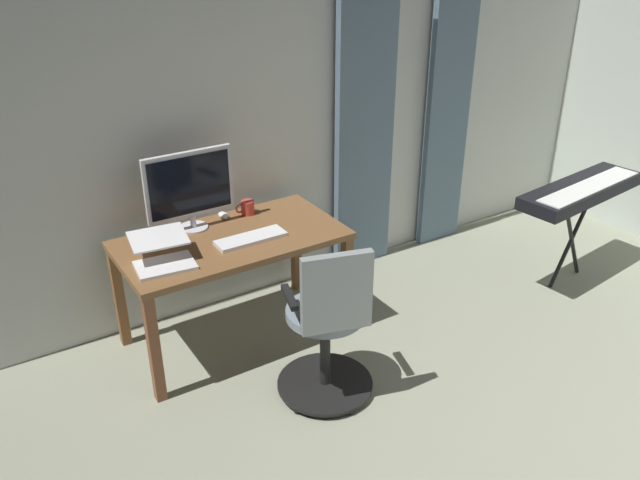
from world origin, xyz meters
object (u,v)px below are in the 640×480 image
object	(u,v)px
computer_monitor	(190,187)
computer_keyboard	(251,238)
office_chair	(328,328)
laptop	(163,255)
mug_coffee	(247,207)
piano_keyboard	(581,192)
computer_mouse	(223,215)
desk	(232,251)

from	to	relation	value
computer_monitor	computer_keyboard	world-z (taller)	computer_monitor
office_chair	laptop	xyz separation A→B (m)	(0.65, -0.71, 0.32)
mug_coffee	piano_keyboard	xyz separation A→B (m)	(-2.19, 0.93, -0.06)
piano_keyboard	computer_mouse	bearing A→B (deg)	-28.56
computer_monitor	piano_keyboard	world-z (taller)	computer_monitor
desk	laptop	world-z (taller)	laptop
desk	computer_monitor	world-z (taller)	computer_monitor
computer_mouse	office_chair	bearing A→B (deg)	95.22
piano_keyboard	computer_monitor	bearing A→B (deg)	-26.03
computer_keyboard	office_chair	bearing A→B (deg)	97.81
computer_mouse	piano_keyboard	size ratio (longest dim) A/B	0.09
piano_keyboard	computer_keyboard	bearing A→B (deg)	-20.09
computer_mouse	mug_coffee	distance (m)	0.16
office_chair	computer_mouse	size ratio (longest dim) A/B	9.97
desk	computer_mouse	distance (m)	0.31
desk	piano_keyboard	xyz separation A→B (m)	(-2.43, 0.67, 0.08)
desk	computer_monitor	size ratio (longest dim) A/B	2.44
office_chair	computer_mouse	xyz separation A→B (m)	(0.10, -1.10, 0.28)
laptop	piano_keyboard	xyz separation A→B (m)	(-2.89, 0.57, -0.07)
computer_keyboard	laptop	xyz separation A→B (m)	(0.55, -0.00, 0.04)
desk	piano_keyboard	world-z (taller)	piano_keyboard
computer_monitor	desk	bearing A→B (deg)	120.31
computer_mouse	computer_keyboard	bearing A→B (deg)	90.37
desk	office_chair	xyz separation A→B (m)	(-0.18, 0.81, -0.17)
computer_monitor	laptop	size ratio (longest dim) A/B	1.51
computer_keyboard	mug_coffee	size ratio (longest dim) A/B	3.30
computer_mouse	mug_coffee	xyz separation A→B (m)	(-0.16, 0.03, 0.03)
computer_monitor	computer_mouse	xyz separation A→B (m)	(-0.22, -0.04, -0.26)
desk	laptop	xyz separation A→B (m)	(0.47, 0.10, 0.15)
desk	computer_monitor	bearing A→B (deg)	-59.69
computer_monitor	computer_mouse	size ratio (longest dim) A/B	5.62
office_chair	piano_keyboard	bearing A→B (deg)	19.75
desk	laptop	distance (m)	0.50
computer_monitor	mug_coffee	bearing A→B (deg)	-178.74
desk	computer_keyboard	size ratio (longest dim) A/B	3.15
computer_keyboard	laptop	bearing A→B (deg)	-0.27
desk	mug_coffee	xyz separation A→B (m)	(-0.24, -0.25, 0.14)
computer_keyboard	laptop	distance (m)	0.55
desk	mug_coffee	size ratio (longest dim) A/B	10.39
desk	computer_keyboard	distance (m)	0.17
office_chair	piano_keyboard	size ratio (longest dim) A/B	0.87
desk	office_chair	distance (m)	0.85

